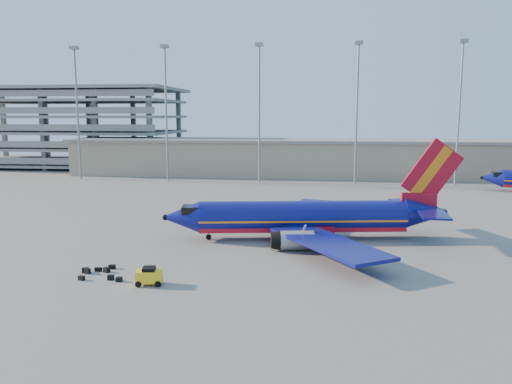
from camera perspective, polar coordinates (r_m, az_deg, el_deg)
ground at (r=60.55m, az=-0.09°, el=-4.60°), size 220.00×220.00×0.00m
terminal_building at (r=116.87m, az=8.41°, el=3.91°), size 122.00×16.00×8.50m
parking_garage at (r=149.60m, az=-20.67°, el=7.33°), size 62.00×32.00×21.40m
light_mast_row at (r=104.54m, az=5.92°, el=10.66°), size 101.60×1.60×28.65m
aircraft_main at (r=57.11m, az=6.10°, el=-2.94°), size 33.81×32.28×11.51m
baggage_tug at (r=42.94m, az=-12.12°, el=-9.33°), size 2.31×1.62×1.53m
luggage_pile at (r=46.81m, az=-17.32°, el=-8.77°), size 4.57×3.89×0.49m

